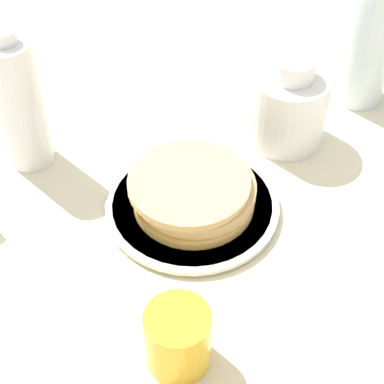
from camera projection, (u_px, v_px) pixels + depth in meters
ground_plane at (211, 217)px, 0.85m from camera, size 4.00×4.00×0.00m
plate at (192, 206)px, 0.85m from camera, size 0.23×0.23×0.01m
pancake_stack at (193, 191)px, 0.84m from camera, size 0.17×0.17×0.04m
juice_glass at (178, 339)px, 0.68m from camera, size 0.07×0.07×0.08m
cream_jug at (289, 106)px, 0.92m from camera, size 0.11×0.11×0.14m
water_bottle_near at (370, 40)px, 0.95m from camera, size 0.08×0.08×0.23m
water_bottle_mid at (19, 103)px, 0.86m from camera, size 0.07×0.07×0.21m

